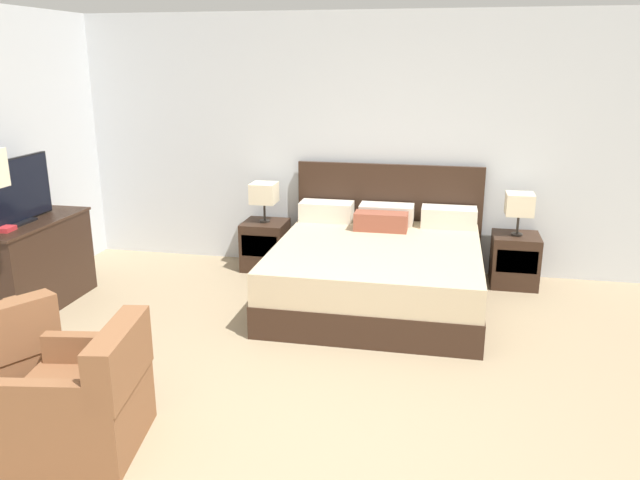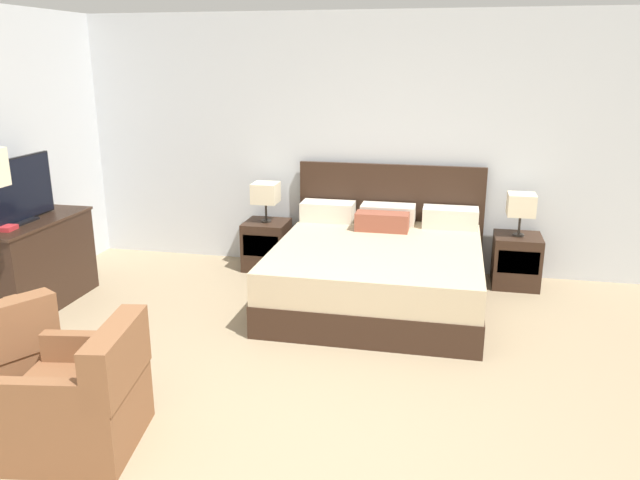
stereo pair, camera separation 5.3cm
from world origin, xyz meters
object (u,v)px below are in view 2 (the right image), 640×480
at_px(nightstand_right, 516,261).
at_px(nightstand_left, 267,245).
at_px(tv, 16,192).
at_px(book_red_cover, 0,228).
at_px(table_lamp_right, 521,205).
at_px(bed, 378,269).
at_px(armchair_companion, 83,402).
at_px(dresser, 33,262).
at_px(table_lamp_left, 266,193).

bearing_deg(nightstand_right, nightstand_left, 180.00).
height_order(tv, book_red_cover, tv).
bearing_deg(table_lamp_right, bed, -151.65).
height_order(table_lamp_right, armchair_companion, table_lamp_right).
bearing_deg(table_lamp_right, armchair_companion, -128.84).
bearing_deg(dresser, armchair_companion, -48.11).
distance_m(nightstand_right, table_lamp_right, 0.57).
bearing_deg(nightstand_left, table_lamp_right, 0.03).
bearing_deg(book_red_cover, nightstand_left, 46.01).
bearing_deg(book_red_cover, bed, 20.26).
xyz_separation_m(nightstand_right, tv, (-4.36, -1.57, 0.83)).
xyz_separation_m(table_lamp_left, armchair_companion, (-0.10, -3.35, -0.54)).
height_order(bed, dresser, bed).
bearing_deg(book_red_cover, nightstand_right, 22.76).
height_order(dresser, tv, tv).
xyz_separation_m(bed, book_red_cover, (-3.07, -1.13, 0.52)).
bearing_deg(armchair_companion, nightstand_left, 88.31).
relative_size(bed, nightstand_right, 3.89).
bearing_deg(tv, armchair_companion, -46.79).
bearing_deg(armchair_companion, nightstand_right, 51.15).
relative_size(dresser, book_red_cover, 4.74).
distance_m(dresser, book_red_cover, 0.54).
bearing_deg(bed, dresser, -165.61).
relative_size(nightstand_right, book_red_cover, 2.04).
distance_m(table_lamp_left, armchair_companion, 3.39).
distance_m(dresser, tv, 0.68).
distance_m(bed, table_lamp_right, 1.56).
bearing_deg(table_lamp_left, bed, -28.36).
bearing_deg(nightstand_left, armchair_companion, -91.69).
xyz_separation_m(table_lamp_right, dresser, (-4.36, -1.49, -0.41)).
bearing_deg(armchair_companion, table_lamp_right, 51.16).
bearing_deg(nightstand_right, bed, -151.70).
distance_m(bed, nightstand_left, 1.48).
bearing_deg(dresser, nightstand_left, 40.06).
xyz_separation_m(table_lamp_right, armchair_companion, (-2.70, -3.35, -0.54)).
xyz_separation_m(bed, nightstand_left, (-1.30, 0.70, -0.05)).
height_order(table_lamp_left, table_lamp_right, same).
height_order(bed, book_red_cover, bed).
relative_size(nightstand_left, tv, 0.56).
height_order(nightstand_right, dresser, dresser).
height_order(nightstand_left, table_lamp_left, table_lamp_left).
xyz_separation_m(bed, tv, (-3.06, -0.87, 0.78)).
xyz_separation_m(nightstand_right, table_lamp_right, (0.00, 0.00, 0.57)).
xyz_separation_m(tv, armchair_companion, (1.67, -1.77, -0.81)).
bearing_deg(book_red_cover, tv, 89.48).
relative_size(table_lamp_left, table_lamp_right, 1.00).
bearing_deg(armchair_companion, tv, 133.21).
xyz_separation_m(nightstand_left, tv, (-1.76, -1.57, 0.83)).
distance_m(table_lamp_right, tv, 4.64).
relative_size(nightstand_left, nightstand_right, 1.00).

